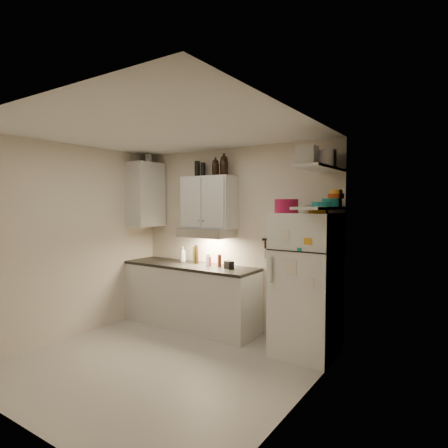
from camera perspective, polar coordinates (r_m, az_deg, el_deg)
The scene contains 36 objects.
floor at distance 4.56m, azimuth -9.54°, elevation -20.42°, with size 3.20×3.00×0.02m, color #BBB5AC.
ceiling at distance 4.26m, azimuth -9.87°, elevation 13.93°, with size 3.20×3.00×0.02m, color white.
back_wall at distance 5.40m, azimuth 1.39°, elevation -2.27°, with size 3.20×0.02×2.60m, color beige.
left_wall at distance 5.44m, azimuth -22.11°, elevation -2.46°, with size 0.02×3.00×2.60m, color beige.
right_wall at distance 3.33m, azimuth 10.97°, elevation -5.74°, with size 0.02×3.00×2.60m, color beige.
base_cabinet at distance 5.62m, azimuth -5.18°, elevation -10.98°, with size 2.10×0.60×0.88m, color silver.
countertop at distance 5.52m, azimuth -5.21°, elevation -6.35°, with size 2.10×0.62×0.04m, color black.
upper_cabinet at distance 5.40m, azimuth -2.29°, elevation 3.30°, with size 0.80×0.33×0.75m, color silver.
side_cabinet at distance 6.05m, azimuth -11.81°, elevation 4.41°, with size 0.33×0.55×1.00m, color silver.
range_hood at distance 5.37m, azimuth -2.69°, elevation -1.35°, with size 0.76×0.46×0.12m, color silver.
fridge at distance 4.60m, azimuth 12.40°, elevation -8.98°, with size 0.70×0.68×1.70m, color white.
shelf_hi at distance 4.32m, azimuth 14.45°, elevation 8.23°, with size 0.30×0.95×0.03m, color silver.
shelf_lo at distance 4.30m, azimuth 14.37°, elevation 2.38°, with size 0.30×0.95×0.03m, color silver.
knife_strip at distance 5.04m, azimuth 7.98°, elevation -2.46°, with size 0.42×0.02×0.03m, color black.
dutch_oven at distance 4.47m, azimuth 9.48°, elevation 2.72°, with size 0.28×0.28×0.16m, color #AB1443.
book_stack at distance 4.34m, azimuth 14.22°, elevation 2.12°, with size 0.19×0.23×0.08m, color orange.
spice_jar at distance 4.49m, azimuth 12.61°, elevation 2.27°, with size 0.06×0.06×0.09m, color silver.
stock_pot at distance 4.58m, azimuth 14.98°, elevation 9.46°, with size 0.30×0.30×0.21m, color silver.
tin_a at distance 4.28m, azimuth 15.34°, elevation 9.65°, with size 0.18×0.16×0.18m, color #AAAAAD.
tin_b at distance 4.08m, azimuth 12.53°, elevation 10.16°, with size 0.20×0.20×0.20m, color #AAAAAD.
bowl_teal at distance 4.55m, azimuth 16.10°, elevation 3.16°, with size 0.23×0.23×0.09m, color #17817D.
bowl_orange at distance 4.53m, azimuth 16.69°, elevation 4.09°, with size 0.18×0.18×0.06m, color #BB3A11.
bowl_yellow at distance 4.53m, azimuth 16.70°, elevation 4.73°, with size 0.14×0.14×0.05m, color yellow.
plates at distance 4.27m, azimuth 14.57°, elevation 2.92°, with size 0.21×0.21×0.05m, color #17817D.
growler_a at distance 5.31m, azimuth -1.31°, elevation 8.65°, with size 0.10×0.10×0.24m, color black, non-canonical shape.
growler_b at distance 5.27m, azimuth 0.01°, elevation 8.94°, with size 0.12×0.12×0.28m, color black, non-canonical shape.
thermos_a at distance 5.55m, azimuth -3.21°, elevation 8.25°, with size 0.07×0.07×0.21m, color black.
thermos_b at distance 5.61m, azimuth -4.09°, elevation 8.34°, with size 0.08×0.08×0.24m, color black.
side_jar at distance 6.14m, azimuth -11.45°, elevation 9.72°, with size 0.10×0.10×0.14m, color silver.
soap_bottle at distance 5.73m, azimuth -6.29°, elevation -4.48°, with size 0.10×0.10×0.26m, color silver.
pepper_mill at distance 5.27m, azimuth -0.70°, elevation -5.60°, with size 0.05×0.05×0.18m, color maroon.
oil_bottle at distance 5.63m, azimuth -4.56°, elevation -4.71°, with size 0.05×0.05×0.24m, color #63681A.
vinegar_bottle at distance 5.57m, azimuth -4.21°, elevation -4.63°, with size 0.06×0.06×0.28m, color black.
clear_bottle at distance 5.35m, azimuth -2.47°, elevation -5.48°, with size 0.06×0.06×0.18m, color silver.
red_jar at distance 5.36m, azimuth -2.33°, elevation -5.70°, with size 0.07×0.07×0.13m, color #AB1443.
caddy at distance 5.12m, azimuth 0.76°, elevation -6.25°, with size 0.12×0.09×0.11m, color black.
Camera 1 is at (2.88, -3.03, 1.81)m, focal length 30.00 mm.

